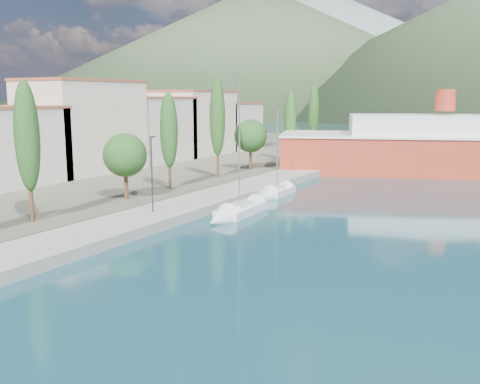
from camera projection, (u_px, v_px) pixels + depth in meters
The scene contains 8 objects.
ground at pixel (459, 139), 127.63m from camera, with size 1400.00×1400.00×0.00m, color #17414D.
quay at pixel (220, 197), 51.43m from camera, with size 5.00×88.00×0.80m, color gray.
land_strip at pixel (36, 163), 78.47m from camera, with size 70.00×148.00×0.70m, color #565644.
town_buildings at pixel (116, 130), 71.05m from camera, with size 9.20×69.20×11.30m.
tree_row at pixel (205, 132), 58.91m from camera, with size 4.20×64.83×11.25m.
lamp_posts at pixel (146, 173), 41.42m from camera, with size 0.15×48.39×6.06m.
sailboat_near at pixel (230, 215), 44.06m from camera, with size 2.60×8.59×12.24m.
sailboat_mid at pixel (271, 194), 53.56m from camera, with size 2.22×6.49×9.47m.
Camera 1 is at (17.61, -17.03, 9.80)m, focal length 40.00 mm.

